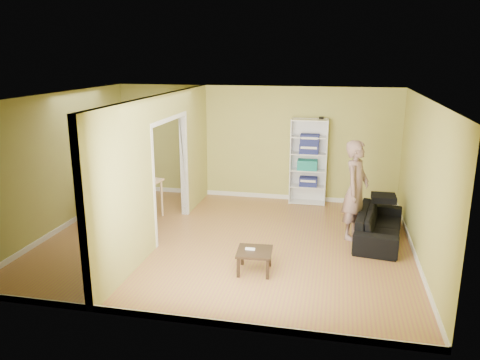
% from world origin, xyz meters
% --- Properties ---
extents(room_shell, '(6.50, 6.50, 6.50)m').
position_xyz_m(room_shell, '(0.00, 0.00, 1.30)').
color(room_shell, olive).
rests_on(room_shell, ground).
extents(partition, '(0.22, 5.50, 2.60)m').
position_xyz_m(partition, '(-1.20, 0.00, 1.30)').
color(partition, '#AFB357').
rests_on(partition, ground).
extents(wall_speaker, '(0.10, 0.10, 0.10)m').
position_xyz_m(wall_speaker, '(1.50, 2.69, 1.90)').
color(wall_speaker, black).
rests_on(wall_speaker, room_shell).
extents(sofa, '(2.01, 1.08, 0.73)m').
position_xyz_m(sofa, '(2.70, 0.64, 0.36)').
color(sofa, '#2C2C2F').
rests_on(sofa, ground).
extents(person, '(0.93, 0.83, 2.13)m').
position_xyz_m(person, '(2.24, 0.65, 1.06)').
color(person, slate).
rests_on(person, ground).
extents(bookshelf, '(0.81, 0.35, 1.92)m').
position_xyz_m(bookshelf, '(1.26, 2.60, 0.96)').
color(bookshelf, white).
rests_on(bookshelf, ground).
extents(paper_box_navy_a, '(0.39, 0.26, 0.20)m').
position_xyz_m(paper_box_navy_a, '(1.28, 2.56, 0.51)').
color(paper_box_navy_a, navy).
rests_on(paper_box_navy_a, bookshelf).
extents(paper_box_teal, '(0.44, 0.28, 0.22)m').
position_xyz_m(paper_box_teal, '(1.24, 2.56, 0.89)').
color(paper_box_teal, '#157F87').
rests_on(paper_box_teal, bookshelf).
extents(paper_box_navy_b, '(0.42, 0.27, 0.21)m').
position_xyz_m(paper_box_navy_b, '(1.27, 2.56, 1.26)').
color(paper_box_navy_b, navy).
rests_on(paper_box_navy_b, bookshelf).
extents(paper_box_navy_c, '(0.41, 0.27, 0.21)m').
position_xyz_m(paper_box_navy_c, '(1.28, 2.56, 1.47)').
color(paper_box_navy_c, navy).
rests_on(paper_box_navy_c, bookshelf).
extents(coffee_table, '(0.53, 0.53, 0.35)m').
position_xyz_m(coffee_table, '(0.71, -1.14, 0.30)').
color(coffee_table, black).
rests_on(coffee_table, ground).
extents(game_controller, '(0.15, 0.04, 0.03)m').
position_xyz_m(game_controller, '(0.64, -1.13, 0.37)').
color(game_controller, white).
rests_on(game_controller, coffee_table).
extents(dining_table, '(1.29, 0.86, 0.81)m').
position_xyz_m(dining_table, '(-2.28, 0.74, 0.73)').
color(dining_table, '#E6B580').
rests_on(dining_table, ground).
extents(chair_left, '(0.48, 0.48, 1.05)m').
position_xyz_m(chair_left, '(-2.99, 0.66, 0.52)').
color(chair_left, tan).
rests_on(chair_left, ground).
extents(chair_near, '(0.49, 0.49, 1.02)m').
position_xyz_m(chair_near, '(-2.29, 0.14, 0.51)').
color(chair_near, '#DAC183').
rests_on(chair_near, ground).
extents(chair_far, '(0.58, 0.58, 0.98)m').
position_xyz_m(chair_far, '(-2.31, 1.37, 0.49)').
color(chair_far, tan).
rests_on(chair_far, ground).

